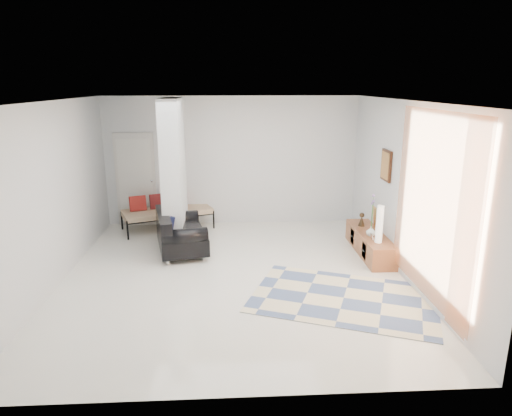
{
  "coord_description": "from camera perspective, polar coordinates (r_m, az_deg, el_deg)",
  "views": [
    {
      "loc": [
        -0.04,
        -6.92,
        3.05
      ],
      "look_at": [
        0.39,
        0.6,
        0.99
      ],
      "focal_mm": 32.0,
      "sensor_mm": 36.0,
      "label": 1
    }
  ],
  "objects": [
    {
      "name": "floor",
      "position": [
        7.56,
        -2.75,
        -8.49
      ],
      "size": [
        6.0,
        6.0,
        0.0
      ],
      "primitive_type": "plane",
      "color": "white",
      "rests_on": "ground"
    },
    {
      "name": "bronze_figurine",
      "position": [
        8.98,
        13.07,
        -1.4
      ],
      "size": [
        0.14,
        0.14,
        0.26
      ],
      "primitive_type": null,
      "rotation": [
        0.0,
        0.0,
        -0.06
      ],
      "color": "#322416",
      "rests_on": "media_console"
    },
    {
      "name": "ceiling",
      "position": [
        6.93,
        -3.05,
        13.22
      ],
      "size": [
        6.0,
        6.0,
        0.0
      ],
      "primitive_type": "plane",
      "rotation": [
        3.14,
        0.0,
        0.0
      ],
      "color": "white",
      "rests_on": "wall_back"
    },
    {
      "name": "wall_back",
      "position": [
        10.06,
        -3.04,
        5.85
      ],
      "size": [
        6.0,
        0.0,
        6.0
      ],
      "primitive_type": "plane",
      "rotation": [
        1.57,
        0.0,
        0.0
      ],
      "color": "silver",
      "rests_on": "ground"
    },
    {
      "name": "cylinder_lamp",
      "position": [
        8.08,
        15.18,
        -1.97
      ],
      "size": [
        0.12,
        0.12,
        0.65
      ],
      "primitive_type": "cylinder",
      "color": "white",
      "rests_on": "media_console"
    },
    {
      "name": "wall_left",
      "position": [
        7.62,
        -24.07,
        1.44
      ],
      "size": [
        0.0,
        6.0,
        6.0
      ],
      "primitive_type": "plane",
      "rotation": [
        1.57,
        0.0,
        1.57
      ],
      "color": "silver",
      "rests_on": "ground"
    },
    {
      "name": "hallway_door",
      "position": [
        10.3,
        -14.8,
        3.43
      ],
      "size": [
        0.85,
        0.06,
        2.04
      ],
      "primitive_type": "cube",
      "color": "beige",
      "rests_on": "floor"
    },
    {
      "name": "media_console",
      "position": [
        8.71,
        14.03,
        -4.23
      ],
      "size": [
        0.45,
        1.79,
        0.8
      ],
      "color": "brown",
      "rests_on": "floor"
    },
    {
      "name": "wall_art",
      "position": [
        8.41,
        15.97,
        5.14
      ],
      "size": [
        0.04,
        0.45,
        0.55
      ],
      "primitive_type": "cube",
      "color": "#361B0E",
      "rests_on": "wall_right"
    },
    {
      "name": "curtain",
      "position": [
        6.57,
        21.16,
        0.16
      ],
      "size": [
        0.0,
        2.55,
        2.55
      ],
      "primitive_type": "plane",
      "rotation": [
        1.57,
        0.0,
        1.57
      ],
      "color": "orange",
      "rests_on": "wall_right"
    },
    {
      "name": "wall_front",
      "position": [
        4.25,
        -2.55,
        -7.54
      ],
      "size": [
        6.0,
        0.0,
        6.0
      ],
      "primitive_type": "plane",
      "rotation": [
        -1.57,
        0.0,
        0.0
      ],
      "color": "silver",
      "rests_on": "ground"
    },
    {
      "name": "area_rug",
      "position": [
        6.94,
        10.91,
        -11.0
      ],
      "size": [
        3.08,
        2.58,
        0.01
      ],
      "primitive_type": "cube",
      "rotation": [
        0.0,
        0.0,
        -0.37
      ],
      "color": "beige",
      "rests_on": "floor"
    },
    {
      "name": "wall_right",
      "position": [
        7.64,
        18.21,
        2.06
      ],
      "size": [
        0.0,
        6.0,
        6.0
      ],
      "primitive_type": "plane",
      "rotation": [
        1.57,
        0.0,
        -1.57
      ],
      "color": "silver",
      "rests_on": "ground"
    },
    {
      "name": "daybed",
      "position": [
        9.99,
        -11.19,
        -0.29
      ],
      "size": [
        2.01,
        1.4,
        0.77
      ],
      "rotation": [
        0.0,
        0.0,
        0.37
      ],
      "color": "black",
      "rests_on": "floor"
    },
    {
      "name": "vase",
      "position": [
        8.44,
        14.18,
        -2.83
      ],
      "size": [
        0.19,
        0.19,
        0.18
      ],
      "primitive_type": "imported",
      "rotation": [
        0.0,
        0.0,
        0.1
      ],
      "color": "white",
      "rests_on": "media_console"
    },
    {
      "name": "partition_column",
      "position": [
        8.74,
        -10.23,
        4.19
      ],
      "size": [
        0.35,
        1.2,
        2.8
      ],
      "primitive_type": "cube",
      "color": "silver",
      "rests_on": "floor"
    },
    {
      "name": "loveseat",
      "position": [
        8.6,
        -9.69,
        -3.13
      ],
      "size": [
        1.1,
        1.56,
        0.76
      ],
      "rotation": [
        0.0,
        0.0,
        0.21
      ],
      "color": "silver",
      "rests_on": "floor"
    }
  ]
}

